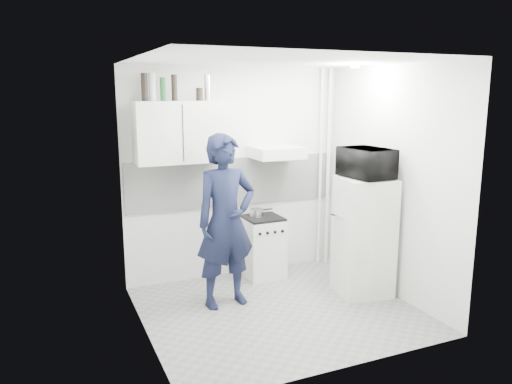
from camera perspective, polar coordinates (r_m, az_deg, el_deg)
name	(u,v)px	position (r m, az deg, el deg)	size (l,w,h in m)	color
floor	(278,310)	(5.51, 2.57, -13.33)	(2.80, 2.80, 0.00)	gray
ceiling	(281,60)	(5.01, 2.84, 14.79)	(2.80, 2.80, 0.00)	white
wall_back	(235,173)	(6.23, -2.39, 2.13)	(2.80, 2.80, 0.00)	silver
wall_left	(142,204)	(4.67, -12.92, -1.30)	(2.60, 2.60, 0.00)	silver
wall_right	(390,182)	(5.85, 15.11, 1.13)	(2.60, 2.60, 0.00)	silver
person	(226,221)	(5.36, -3.46, -3.36)	(0.69, 0.45, 1.88)	black
stove	(263,248)	(6.32, 0.81, -6.37)	(0.47, 0.47, 0.75)	silver
fridge	(364,236)	(5.84, 12.19, -4.98)	(0.56, 0.56, 1.36)	white
stove_top	(263,218)	(6.22, 0.82, -2.98)	(0.45, 0.45, 0.03)	black
saucepan	(256,213)	(6.23, 0.03, -2.37)	(0.17, 0.17, 0.09)	silver
microwave	(367,163)	(5.67, 12.55, 3.25)	(0.41, 0.60, 0.33)	black
bottle_a	(144,87)	(5.67, -12.63, 11.62)	(0.07, 0.07, 0.30)	black
bottle_b	(152,87)	(5.68, -11.77, 11.66)	(0.08, 0.08, 0.30)	#B2B7BC
bottle_c	(163,89)	(5.71, -10.60, 11.48)	(0.06, 0.06, 0.26)	#144C1E
bottle_d	(174,88)	(5.74, -9.32, 11.67)	(0.07, 0.07, 0.29)	black
canister_b	(199,94)	(5.82, -6.49, 11.04)	(0.08, 0.08, 0.15)	black
bottle_e	(207,88)	(5.85, -5.58, 11.76)	(0.07, 0.07, 0.29)	silver
upper_cabinet	(179,132)	(5.77, -8.81, 6.77)	(1.00, 0.35, 0.70)	white
range_hood	(277,152)	(6.14, 2.37, 4.54)	(0.60, 0.50, 0.14)	silver
backsplash	(236,182)	(6.23, -2.33, 1.20)	(2.74, 0.03, 0.60)	white
pipe_a	(328,168)	(6.73, 8.24, 2.72)	(0.05, 0.05, 2.60)	silver
pipe_b	(320,169)	(6.67, 7.36, 2.66)	(0.04, 0.04, 2.60)	silver
ceiling_spot_fixture	(355,67)	(5.69, 11.24, 13.89)	(0.10, 0.10, 0.02)	white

